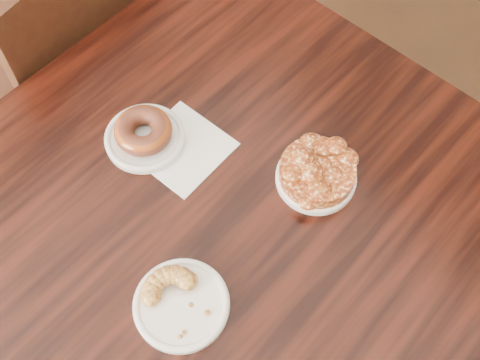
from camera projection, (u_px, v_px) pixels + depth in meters
floor at (142, 353)px, 1.66m from camera, size 5.00×5.00×0.00m
cafe_table at (233, 286)px, 1.36m from camera, size 1.19×1.19×0.75m
chair_far at (55, 63)px, 1.59m from camera, size 0.61×0.61×0.90m
napkin at (182, 148)px, 1.10m from camera, size 0.19×0.19×0.00m
plate_donut at (145, 138)px, 1.10m from camera, size 0.15×0.15×0.01m
plate_cruller at (182, 305)px, 0.95m from camera, size 0.15×0.15×0.01m
plate_fritter at (316, 178)px, 1.06m from camera, size 0.14×0.14×0.01m
glazed_donut at (143, 131)px, 1.08m from camera, size 0.11×0.11×0.04m
apple_fritter at (318, 170)px, 1.04m from camera, size 0.18×0.18×0.04m
cruller_fragment at (180, 301)px, 0.93m from camera, size 0.11×0.11×0.03m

